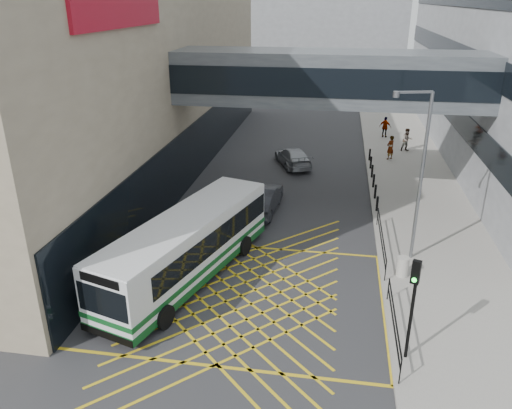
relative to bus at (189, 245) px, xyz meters
The scene contains 18 objects.
ground 3.26m from the bus, 24.38° to the right, with size 120.00×120.00×0.00m, color #333335.
building_whsmith 22.31m from the bus, 136.09° to the left, with size 24.17×42.00×16.00m.
building_far 59.30m from the bus, 89.44° to the left, with size 28.00×16.00×18.00m, color gray.
skybridge 13.53m from the bus, 62.76° to the left, with size 20.00×4.10×3.00m.
pavement 18.10m from the bus, 50.08° to the left, with size 6.00×54.00×0.16m, color gray.
box_junction 3.26m from the bus, 24.38° to the right, with size 12.00×9.00×0.01m.
bus is the anchor object (origin of this frame).
car_white 2.89m from the bus, 134.28° to the right, with size 1.98×4.84×1.54m, color silver.
car_dark 8.29m from the bus, 75.26° to the left, with size 2.00×5.11×1.60m, color black.
car_silver 17.30m from the bus, 79.77° to the left, with size 1.97×4.66×1.45m, color gray.
traffic_light 10.10m from the bus, 25.73° to the right, with size 0.32×0.47×3.94m.
street_lamp 10.92m from the bus, 18.07° to the left, with size 1.81×0.66×8.02m.
litter_bin 9.68m from the bus, ahead, with size 0.53×0.53×0.92m, color #ADA89E.
kerb_railings 8.78m from the bus, ahead, with size 0.05×12.54×1.00m.
bollards 16.44m from the bus, 57.46° to the left, with size 0.14×10.14×0.90m.
pedestrian_a 21.99m from the bus, 61.83° to the left, with size 0.74×0.53×1.85m, color gray.
pedestrian_b 24.90m from the bus, 61.46° to the left, with size 0.91×0.53×1.86m, color gray.
pedestrian_c 28.09m from the bus, 68.13° to the left, with size 1.08×0.52×1.83m, color gray.
Camera 1 is at (3.63, -17.89, 11.87)m, focal length 35.00 mm.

